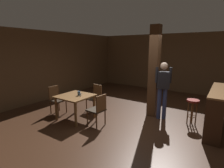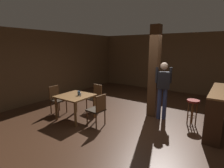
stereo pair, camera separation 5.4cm
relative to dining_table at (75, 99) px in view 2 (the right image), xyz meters
The scene contains 13 objects.
ground_plane 1.78m from the dining_table, 26.08° to the left, with size 10.80×10.80×0.00m, color #382114.
wall_back 5.50m from the dining_table, 74.04° to the left, with size 8.00×0.10×2.80m, color brown.
wall_left 2.72m from the dining_table, 163.70° to the left, with size 0.10×9.00×2.80m, color brown.
pillar 2.54m from the dining_table, 41.03° to the left, with size 0.28×0.28×2.80m, color #422816.
dining_table is the anchor object (origin of this frame).
chair_east 0.88m from the dining_table, ahead, with size 0.45×0.45×0.89m.
chair_north 0.90m from the dining_table, 87.36° to the left, with size 0.47×0.47×0.89m.
chair_west 0.89m from the dining_table, behind, with size 0.43×0.43×0.89m.
napkin_cup 0.22m from the dining_table, 35.55° to the left, with size 0.09×0.09×0.13m, color #33475B.
salt_shaker 0.27m from the dining_table, ahead, with size 0.03×0.03×0.10m, color silver.
standing_person 2.64m from the dining_table, 34.11° to the left, with size 0.45×0.33×1.72m.
bar_counter 3.91m from the dining_table, 23.80° to the left, with size 0.56×2.01×1.09m.
bar_stool_near 3.37m from the dining_table, 26.82° to the left, with size 0.33×0.33×0.73m.
Camera 2 is at (2.25, -4.27, 2.14)m, focal length 28.00 mm.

